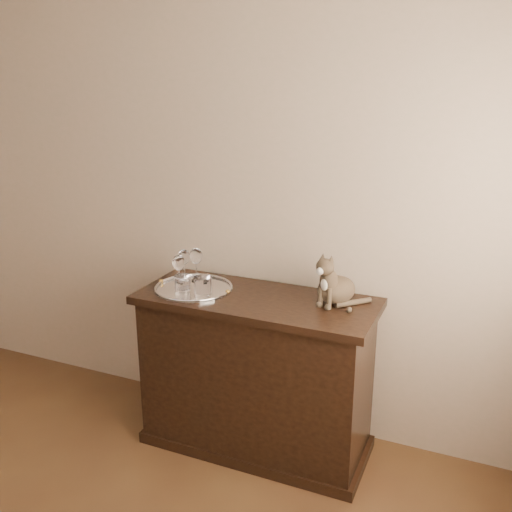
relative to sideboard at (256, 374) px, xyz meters
The scene contains 9 objects.
wall_back 1.15m from the sideboard, 152.68° to the left, with size 4.00×0.10×2.70m, color #BEAA8F.
sideboard is the anchor object (origin of this frame).
tray 0.55m from the sideboard, behind, with size 0.40×0.40×0.01m, color silver.
wine_glass_a 0.68m from the sideboard, behind, with size 0.07×0.07×0.17m, color silver, non-canonical shape.
wine_glass_b 0.65m from the sideboard, 168.15° to the left, with size 0.07×0.07×0.18m, color white, non-canonical shape.
wine_glass_c 0.67m from the sideboard, behind, with size 0.07×0.07×0.17m, color silver, non-canonical shape.
tumbler_a 0.55m from the sideboard, 156.55° to the right, with size 0.09×0.09×0.10m, color silver.
tumbler_b 0.61m from the sideboard, 162.78° to the right, with size 0.08×0.08×0.09m, color silver.
cat 0.68m from the sideboard, 14.08° to the left, with size 0.26×0.24×0.26m, color brown, non-canonical shape.
Camera 1 is at (1.65, -0.48, 1.89)m, focal length 40.00 mm.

